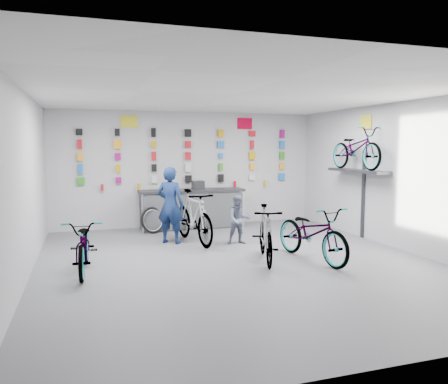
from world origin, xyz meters
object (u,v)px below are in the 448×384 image
object	(u,v)px
bike_service	(194,217)
clerk	(170,205)
bike_left	(85,245)
counter	(192,209)
bike_center	(266,234)
bike_right	(312,233)
customer	(239,220)

from	to	relation	value
bike_service	clerk	distance (m)	0.56
bike_left	counter	bearing A→B (deg)	54.87
counter	bike_center	world-z (taller)	bike_center
bike_service	bike_right	bearing A→B (deg)	-59.51
clerk	customer	xyz separation A→B (m)	(1.39, -0.53, -0.31)
counter	bike_service	world-z (taller)	bike_service
clerk	bike_right	bearing A→B (deg)	169.66
bike_left	customer	world-z (taller)	customer
bike_left	bike_right	distance (m)	4.04
bike_center	bike_service	world-z (taller)	bike_service
bike_right	customer	bearing A→B (deg)	106.53
bike_left	clerk	bearing A→B (deg)	47.63
bike_right	clerk	xyz separation A→B (m)	(-2.23, 2.21, 0.32)
clerk	customer	bearing A→B (deg)	-166.41
bike_service	clerk	bearing A→B (deg)	154.43
bike_service	customer	xyz separation A→B (m)	(0.91, -0.39, -0.05)
counter	bike_center	xyz separation A→B (m)	(0.51, -3.63, 0.03)
bike_right	bike_service	size ratio (longest dim) A/B	1.02
bike_service	customer	size ratio (longest dim) A/B	1.82
bike_center	customer	bearing A→B (deg)	105.57
clerk	customer	size ratio (longest dim) A/B	1.58
counter	bike_left	world-z (taller)	counter
counter	customer	size ratio (longest dim) A/B	2.54
bike_service	counter	bearing A→B (deg)	68.21
bike_left	customer	xyz separation A→B (m)	(3.17, 1.21, 0.07)
bike_center	clerk	world-z (taller)	clerk
bike_right	clerk	world-z (taller)	clerk
customer	counter	bearing A→B (deg)	111.57
customer	bike_center	bearing A→B (deg)	-83.47
bike_left	bike_center	size ratio (longest dim) A/B	1.03
counter	customer	world-z (taller)	customer
bike_right	bike_service	world-z (taller)	bike_service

